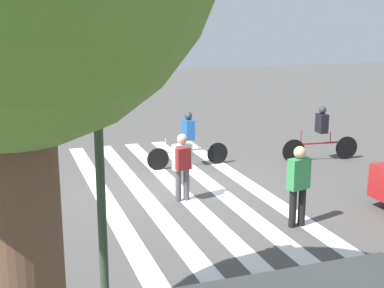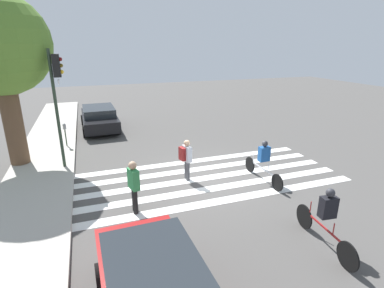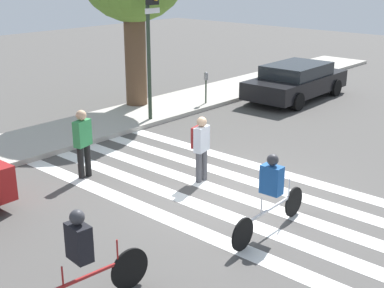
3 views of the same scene
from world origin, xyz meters
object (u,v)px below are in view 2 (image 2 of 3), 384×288
(traffic_light, at_px, (57,88))
(cyclist_far_lane, at_px, (264,159))
(pedestrian_child_with_backpack, at_px, (186,157))
(cyclist_near_curb, at_px, (327,216))
(pedestrian_adult_yellow_jacket, at_px, (134,184))
(parking_meter, at_px, (65,130))
(car_parked_silver_sedan, at_px, (99,118))

(traffic_light, relative_size, cyclist_far_lane, 1.97)
(cyclist_far_lane, bearing_deg, pedestrian_child_with_backpack, 66.50)
(traffic_light, relative_size, pedestrian_child_with_backpack, 3.03)
(pedestrian_child_with_backpack, height_order, cyclist_near_curb, cyclist_near_curb)
(pedestrian_adult_yellow_jacket, relative_size, cyclist_near_curb, 0.70)
(pedestrian_child_with_backpack, bearing_deg, cyclist_far_lane, 57.02)
(traffic_light, bearing_deg, pedestrian_child_with_backpack, -121.10)
(pedestrian_child_with_backpack, bearing_deg, parking_meter, -151.74)
(parking_meter, bearing_deg, pedestrian_child_with_backpack, -140.42)
(car_parked_silver_sedan, bearing_deg, traffic_light, 163.36)
(traffic_light, xyz_separation_m, cyclist_near_curb, (-7.55, -6.33, -2.48))
(cyclist_near_curb, height_order, cyclist_far_lane, cyclist_near_curb)
(pedestrian_child_with_backpack, height_order, cyclist_far_lane, cyclist_far_lane)
(pedestrian_adult_yellow_jacket, relative_size, pedestrian_child_with_backpack, 1.06)
(pedestrian_child_with_backpack, height_order, car_parked_silver_sedan, pedestrian_child_with_backpack)
(parking_meter, relative_size, pedestrian_child_with_backpack, 0.81)
(car_parked_silver_sedan, bearing_deg, parking_meter, 149.60)
(pedestrian_child_with_backpack, distance_m, cyclist_near_curb, 5.36)
(traffic_light, xyz_separation_m, pedestrian_child_with_backpack, (-2.60, -4.30, -2.42))
(cyclist_near_curb, xyz_separation_m, cyclist_far_lane, (3.89, -0.66, -0.01))
(pedestrian_adult_yellow_jacket, height_order, car_parked_silver_sedan, pedestrian_adult_yellow_jacket)
(parking_meter, distance_m, pedestrian_child_with_backpack, 6.98)
(parking_meter, xyz_separation_m, pedestrian_child_with_backpack, (-5.38, -4.45, -0.03))
(pedestrian_adult_yellow_jacket, distance_m, cyclist_near_curb, 5.35)
(pedestrian_adult_yellow_jacket, distance_m, car_parked_silver_sedan, 10.30)
(pedestrian_child_with_backpack, distance_m, cyclist_far_lane, 2.89)
(parking_meter, relative_size, pedestrian_adult_yellow_jacket, 0.77)
(traffic_light, bearing_deg, parking_meter, 3.03)
(cyclist_far_lane, bearing_deg, pedestrian_adult_yellow_jacket, 95.56)
(pedestrian_adult_yellow_jacket, xyz_separation_m, cyclist_near_curb, (-3.25, -4.25, -0.08))
(traffic_light, height_order, cyclist_far_lane, traffic_light)
(pedestrian_adult_yellow_jacket, distance_m, cyclist_far_lane, 4.95)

